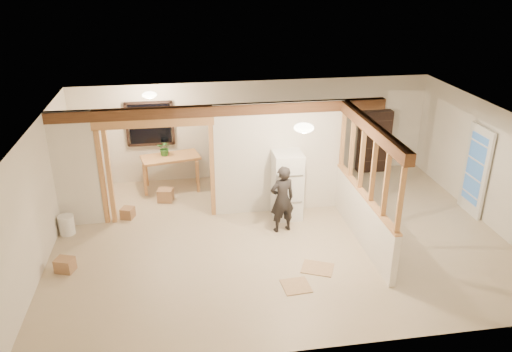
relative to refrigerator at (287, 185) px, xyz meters
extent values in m
cube|color=#C0AA8F|center=(-0.33, -0.84, -0.75)|extent=(9.00, 6.50, 0.01)
cube|color=white|center=(-0.33, -0.84, 1.75)|extent=(9.00, 6.50, 0.01)
cube|color=silver|center=(-0.33, 2.41, 0.50)|extent=(9.00, 0.01, 2.50)
cube|color=silver|center=(-0.33, -4.09, 0.50)|extent=(9.00, 0.01, 2.50)
cube|color=silver|center=(-4.83, -0.84, 0.50)|extent=(0.01, 6.50, 2.50)
cube|color=silver|center=(4.17, -0.84, 0.50)|extent=(0.01, 6.50, 2.50)
cube|color=silver|center=(-4.38, 0.36, 0.50)|extent=(0.90, 0.12, 2.50)
cube|color=silver|center=(-0.13, 0.36, 0.50)|extent=(2.80, 0.12, 2.50)
cube|color=tan|center=(-2.73, 0.36, 0.35)|extent=(2.46, 0.14, 2.20)
cube|color=brown|center=(-1.33, 0.36, 1.63)|extent=(7.00, 0.18, 0.22)
cube|color=brown|center=(1.27, -1.24, 1.63)|extent=(0.18, 3.30, 0.22)
cube|color=silver|center=(1.27, -1.24, -0.25)|extent=(0.12, 3.20, 1.00)
cube|color=tan|center=(1.27, -1.24, 0.91)|extent=(0.14, 3.20, 1.32)
cube|color=black|center=(-2.93, 2.33, 0.80)|extent=(1.12, 0.10, 1.10)
cube|color=white|center=(4.09, -0.44, 0.25)|extent=(0.12, 0.86, 2.00)
ellipsoid|color=#FFEABF|center=(-0.03, -1.34, 1.73)|extent=(0.36, 0.36, 0.16)
ellipsoid|color=#FFEABF|center=(-2.83, 1.46, 1.73)|extent=(0.32, 0.32, 0.14)
ellipsoid|color=#FFD88C|center=(-2.33, 0.76, 1.43)|extent=(0.07, 0.07, 0.07)
cube|color=white|center=(0.00, 0.00, 0.00)|extent=(0.62, 0.60, 1.50)
imported|color=black|center=(-0.23, -0.60, -0.02)|extent=(0.59, 0.46, 1.45)
cube|color=tan|center=(-2.48, 1.85, -0.32)|extent=(1.48, 0.95, 0.86)
imported|color=#2B6C2E|center=(-2.60, 1.93, 0.30)|extent=(0.42, 0.39, 0.38)
cylinder|color=#B01819|center=(-4.25, 1.49, -0.44)|extent=(0.59, 0.59, 0.61)
cube|color=black|center=(2.82, 2.20, 0.08)|extent=(0.83, 0.28, 1.65)
cylinder|color=white|center=(-4.64, -0.05, -0.55)|extent=(0.40, 0.40, 0.40)
cube|color=#A2754E|center=(-2.64, 1.19, -0.60)|extent=(0.40, 0.36, 0.30)
cube|color=#A2754E|center=(-3.46, 0.46, -0.63)|extent=(0.33, 0.33, 0.24)
cube|color=#A2754E|center=(-4.43, -1.45, -0.62)|extent=(0.38, 0.35, 0.26)
cube|color=tan|center=(-0.38, -2.57, -0.74)|extent=(0.51, 0.51, 0.02)
cube|color=tan|center=(0.14, -2.10, -0.74)|extent=(0.70, 0.64, 0.02)
camera|label=1|loc=(-2.18, -9.55, 4.48)|focal=35.00mm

